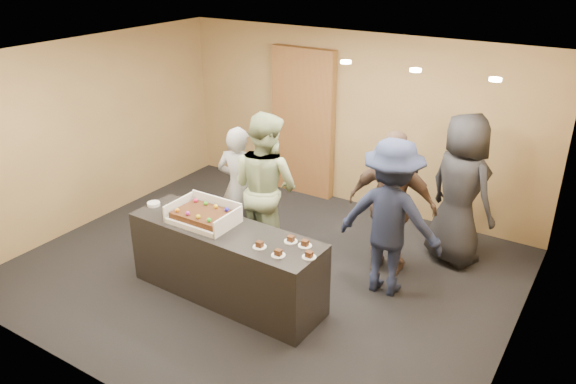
{
  "coord_description": "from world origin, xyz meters",
  "views": [
    {
      "loc": [
        3.58,
        -5.07,
        3.88
      ],
      "look_at": [
        0.37,
        0.0,
        1.19
      ],
      "focal_mm": 35.0,
      "sensor_mm": 36.0,
      "label": 1
    }
  ],
  "objects_px": {
    "plate_stack": "(154,204)",
    "person_sage_man": "(265,187)",
    "storage_cabinet": "(303,123)",
    "person_navy_man": "(390,218)",
    "serving_counter": "(226,263)",
    "cake_box": "(205,217)",
    "sheet_cake": "(203,214)",
    "person_server_grey": "(239,188)",
    "person_brown_extra": "(392,204)",
    "person_dark_suit": "(461,190)"
  },
  "relations": [
    {
      "from": "sheet_cake",
      "to": "person_sage_man",
      "type": "distance_m",
      "value": 1.05
    },
    {
      "from": "cake_box",
      "to": "person_server_grey",
      "type": "distance_m",
      "value": 1.13
    },
    {
      "from": "cake_box",
      "to": "sheet_cake",
      "type": "height_order",
      "value": "cake_box"
    },
    {
      "from": "storage_cabinet",
      "to": "person_sage_man",
      "type": "bearing_deg",
      "value": -71.78
    },
    {
      "from": "cake_box",
      "to": "plate_stack",
      "type": "relative_size",
      "value": 4.84
    },
    {
      "from": "plate_stack",
      "to": "person_brown_extra",
      "type": "height_order",
      "value": "person_brown_extra"
    },
    {
      "from": "sheet_cake",
      "to": "person_brown_extra",
      "type": "relative_size",
      "value": 0.35
    },
    {
      "from": "storage_cabinet",
      "to": "person_sage_man",
      "type": "relative_size",
      "value": 1.21
    },
    {
      "from": "storage_cabinet",
      "to": "person_sage_man",
      "type": "xyz_separation_m",
      "value": [
        0.68,
        -2.07,
        -0.21
      ]
    },
    {
      "from": "plate_stack",
      "to": "serving_counter",
      "type": "bearing_deg",
      "value": -0.82
    },
    {
      "from": "plate_stack",
      "to": "person_brown_extra",
      "type": "xyz_separation_m",
      "value": [
        2.5,
        1.54,
        0.01
      ]
    },
    {
      "from": "storage_cabinet",
      "to": "cake_box",
      "type": "relative_size",
      "value": 3.16
    },
    {
      "from": "plate_stack",
      "to": "person_dark_suit",
      "type": "bearing_deg",
      "value": 35.93
    },
    {
      "from": "sheet_cake",
      "to": "person_dark_suit",
      "type": "height_order",
      "value": "person_dark_suit"
    },
    {
      "from": "storage_cabinet",
      "to": "person_navy_man",
      "type": "height_order",
      "value": "storage_cabinet"
    },
    {
      "from": "cake_box",
      "to": "sheet_cake",
      "type": "relative_size",
      "value": 1.17
    },
    {
      "from": "person_sage_man",
      "to": "person_server_grey",
      "type": "bearing_deg",
      "value": -0.0
    },
    {
      "from": "person_brown_extra",
      "to": "cake_box",
      "type": "bearing_deg",
      "value": 34.92
    },
    {
      "from": "serving_counter",
      "to": "storage_cabinet",
      "type": "relative_size",
      "value": 1.0
    },
    {
      "from": "serving_counter",
      "to": "sheet_cake",
      "type": "relative_size",
      "value": 3.69
    },
    {
      "from": "cake_box",
      "to": "person_brown_extra",
      "type": "height_order",
      "value": "person_brown_extra"
    },
    {
      "from": "person_sage_man",
      "to": "person_dark_suit",
      "type": "height_order",
      "value": "person_dark_suit"
    },
    {
      "from": "storage_cabinet",
      "to": "person_server_grey",
      "type": "xyz_separation_m",
      "value": [
        0.21,
        -2.0,
        -0.35
      ]
    },
    {
      "from": "storage_cabinet",
      "to": "sheet_cake",
      "type": "xyz_separation_m",
      "value": [
        0.52,
        -3.11,
        -0.2
      ]
    },
    {
      "from": "sheet_cake",
      "to": "person_server_grey",
      "type": "bearing_deg",
      "value": 105.8
    },
    {
      "from": "person_server_grey",
      "to": "person_dark_suit",
      "type": "height_order",
      "value": "person_dark_suit"
    },
    {
      "from": "sheet_cake",
      "to": "person_dark_suit",
      "type": "relative_size",
      "value": 0.32
    },
    {
      "from": "sheet_cake",
      "to": "person_brown_extra",
      "type": "height_order",
      "value": "person_brown_extra"
    },
    {
      "from": "storage_cabinet",
      "to": "person_navy_man",
      "type": "relative_size",
      "value": 1.25
    },
    {
      "from": "storage_cabinet",
      "to": "cake_box",
      "type": "bearing_deg",
      "value": -80.4
    },
    {
      "from": "cake_box",
      "to": "person_dark_suit",
      "type": "distance_m",
      "value": 3.22
    },
    {
      "from": "sheet_cake",
      "to": "serving_counter",
      "type": "bearing_deg",
      "value": -0.0
    },
    {
      "from": "sheet_cake",
      "to": "person_navy_man",
      "type": "distance_m",
      "value": 2.17
    },
    {
      "from": "cake_box",
      "to": "sheet_cake",
      "type": "xyz_separation_m",
      "value": [
        -0.0,
        -0.03,
        0.05
      ]
    },
    {
      "from": "plate_stack",
      "to": "person_sage_man",
      "type": "height_order",
      "value": "person_sage_man"
    },
    {
      "from": "serving_counter",
      "to": "plate_stack",
      "type": "xyz_separation_m",
      "value": [
        -1.12,
        0.02,
        0.47
      ]
    },
    {
      "from": "cake_box",
      "to": "serving_counter",
      "type": "bearing_deg",
      "value": -5.2
    },
    {
      "from": "person_navy_man",
      "to": "person_sage_man",
      "type": "bearing_deg",
      "value": 0.17
    },
    {
      "from": "storage_cabinet",
      "to": "cake_box",
      "type": "height_order",
      "value": "storage_cabinet"
    },
    {
      "from": "person_sage_man",
      "to": "person_brown_extra",
      "type": "height_order",
      "value": "person_sage_man"
    },
    {
      "from": "cake_box",
      "to": "plate_stack",
      "type": "distance_m",
      "value": 0.81
    },
    {
      "from": "cake_box",
      "to": "person_server_grey",
      "type": "bearing_deg",
      "value": 106.21
    },
    {
      "from": "person_server_grey",
      "to": "serving_counter",
      "type": "bearing_deg",
      "value": 108.95
    },
    {
      "from": "person_navy_man",
      "to": "person_brown_extra",
      "type": "distance_m",
      "value": 0.43
    },
    {
      "from": "storage_cabinet",
      "to": "plate_stack",
      "type": "relative_size",
      "value": 15.3
    },
    {
      "from": "person_sage_man",
      "to": "person_dark_suit",
      "type": "bearing_deg",
      "value": -141.59
    },
    {
      "from": "plate_stack",
      "to": "person_sage_man",
      "type": "relative_size",
      "value": 0.08
    },
    {
      "from": "cake_box",
      "to": "person_sage_man",
      "type": "height_order",
      "value": "person_sage_man"
    },
    {
      "from": "person_sage_man",
      "to": "cake_box",
      "type": "bearing_deg",
      "value": 89.28
    },
    {
      "from": "cake_box",
      "to": "sheet_cake",
      "type": "distance_m",
      "value": 0.06
    }
  ]
}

